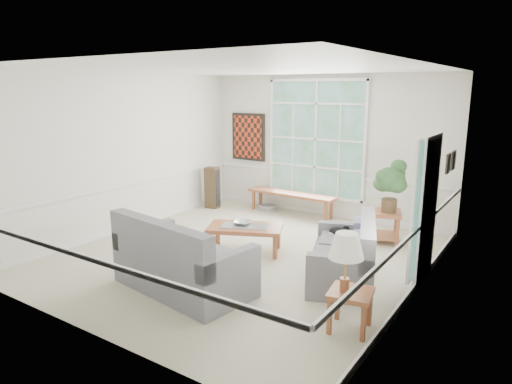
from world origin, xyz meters
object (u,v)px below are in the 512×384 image
at_px(end_table, 383,227).
at_px(side_table, 350,310).
at_px(coffee_table, 245,239).
at_px(loveseat_right, 343,250).
at_px(loveseat_front, 184,253).

distance_m(end_table, side_table, 3.31).
bearing_deg(coffee_table, side_table, -55.27).
height_order(loveseat_right, side_table, loveseat_right).
xyz_separation_m(loveseat_front, side_table, (2.33, 0.21, -0.28)).
distance_m(loveseat_right, end_table, 1.95).
xyz_separation_m(end_table, side_table, (0.69, -3.23, -0.05)).
bearing_deg(loveseat_front, side_table, 13.20).
bearing_deg(loveseat_front, coffee_table, 102.62).
bearing_deg(side_table, loveseat_right, 116.53).
relative_size(loveseat_right, end_table, 2.87).
height_order(loveseat_front, end_table, loveseat_front).
xyz_separation_m(loveseat_front, end_table, (1.64, 3.44, -0.23)).
distance_m(loveseat_right, side_table, 1.46).
height_order(loveseat_front, coffee_table, loveseat_front).
distance_m(coffee_table, side_table, 2.85).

